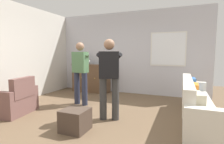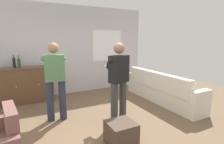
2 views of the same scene
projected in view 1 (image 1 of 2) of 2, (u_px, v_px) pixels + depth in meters
The scene contains 11 objects.
ground at pixel (94, 118), 3.77m from camera, with size 10.40×10.40×0.00m, color brown.
wall_back_with_window at pixel (130, 53), 6.06m from camera, with size 5.20×0.15×2.80m.
wall_side_left at pixel (4, 53), 4.61m from camera, with size 0.12×5.20×2.80m, color silver.
couch at pixel (195, 105), 3.57m from camera, with size 0.57×2.61×0.86m.
armchair at pixel (15, 101), 4.02m from camera, with size 0.75×0.96×0.85m.
sideboard_cabinet at pixel (91, 78), 6.33m from camera, with size 1.39×0.49×0.99m.
bottle_wine_green at pixel (85, 60), 6.42m from camera, with size 0.07×0.07×0.34m.
bottle_liquor_amber at pixel (87, 61), 6.35m from camera, with size 0.08×0.08×0.33m.
ottoman at pixel (75, 120), 3.14m from camera, with size 0.45×0.45×0.40m, color #47382D.
person_standing_left at pixel (81, 70), 4.69m from camera, with size 0.55×0.50×1.68m.
person_standing_right at pixel (109, 75), 3.61m from camera, with size 0.53×0.52×1.68m.
Camera 1 is at (1.72, -3.24, 1.39)m, focal length 28.00 mm.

